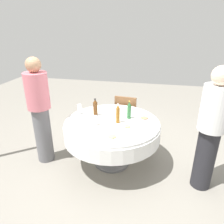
# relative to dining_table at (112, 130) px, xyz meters

# --- Properties ---
(ground_plane) EXTENTS (10.00, 10.00, 0.00)m
(ground_plane) POSITION_rel_dining_table_xyz_m (0.00, 0.00, -0.59)
(ground_plane) COLOR gray
(dining_table) EXTENTS (1.45, 1.45, 0.74)m
(dining_table) POSITION_rel_dining_table_xyz_m (0.00, 0.00, 0.00)
(dining_table) COLOR white
(dining_table) RESTS_ON ground_plane
(bottle_brown_north) EXTENTS (0.07, 0.07, 0.28)m
(bottle_brown_north) POSITION_rel_dining_table_xyz_m (0.31, -0.17, 0.28)
(bottle_brown_north) COLOR #593314
(bottle_brown_north) RESTS_ON dining_table
(bottle_green_right) EXTENTS (0.06, 0.06, 0.29)m
(bottle_green_right) POSITION_rel_dining_table_xyz_m (-0.23, -0.16, 0.28)
(bottle_green_right) COLOR #2D6B38
(bottle_green_right) RESTS_ON dining_table
(bottle_amber_rear) EXTENTS (0.06, 0.06, 0.30)m
(bottle_amber_rear) POSITION_rel_dining_table_xyz_m (-0.09, 0.02, 0.29)
(bottle_amber_rear) COLOR #8C5619
(bottle_amber_rear) RESTS_ON dining_table
(wine_glass_outer) EXTENTS (0.07, 0.07, 0.16)m
(wine_glass_outer) POSITION_rel_dining_table_xyz_m (0.57, -0.18, 0.26)
(wine_glass_outer) COLOR white
(wine_glass_outer) RESTS_ON dining_table
(wine_glass_inner) EXTENTS (0.07, 0.07, 0.15)m
(wine_glass_inner) POSITION_rel_dining_table_xyz_m (0.21, 0.18, 0.25)
(wine_glass_inner) COLOR white
(wine_glass_inner) RESTS_ON dining_table
(plate_left) EXTENTS (0.25, 0.25, 0.04)m
(plate_left) POSITION_rel_dining_table_xyz_m (-0.10, 0.48, 0.16)
(plate_left) COLOR white
(plate_left) RESTS_ON dining_table
(plate_west) EXTENTS (0.26, 0.26, 0.04)m
(plate_west) POSITION_rel_dining_table_xyz_m (-0.47, -0.18, 0.16)
(plate_west) COLOR white
(plate_west) RESTS_ON dining_table
(plate_front) EXTENTS (0.24, 0.24, 0.02)m
(plate_front) POSITION_rel_dining_table_xyz_m (0.36, 0.32, 0.15)
(plate_front) COLOR white
(plate_front) RESTS_ON dining_table
(plate_mid) EXTENTS (0.21, 0.21, 0.04)m
(plate_mid) POSITION_rel_dining_table_xyz_m (-0.25, 0.16, 0.16)
(plate_mid) COLOR white
(plate_mid) RESTS_ON dining_table
(fork_right) EXTENTS (0.08, 0.17, 0.00)m
(fork_right) POSITION_rel_dining_table_xyz_m (-0.03, -0.20, 0.15)
(fork_right) COLOR silver
(fork_right) RESTS_ON dining_table
(fork_rear) EXTENTS (0.18, 0.06, 0.00)m
(fork_rear) POSITION_rel_dining_table_xyz_m (0.10, -0.49, 0.15)
(fork_rear) COLOR silver
(fork_rear) RESTS_ON dining_table
(folded_napkin) EXTENTS (0.18, 0.18, 0.02)m
(folded_napkin) POSITION_rel_dining_table_xyz_m (0.58, -0.02, 0.16)
(folded_napkin) COLOR white
(folded_napkin) RESTS_ON dining_table
(person_north) EXTENTS (0.34, 0.34, 1.68)m
(person_north) POSITION_rel_dining_table_xyz_m (1.09, 0.13, 0.29)
(person_north) COLOR slate
(person_north) RESTS_ON ground_plane
(person_right) EXTENTS (0.34, 0.34, 1.67)m
(person_right) POSITION_rel_dining_table_xyz_m (-1.31, 0.25, 0.29)
(person_right) COLOR #26262B
(person_right) RESTS_ON ground_plane
(chair_east) EXTENTS (0.44, 0.44, 0.87)m
(chair_east) POSITION_rel_dining_table_xyz_m (-0.09, -0.88, -0.07)
(chair_east) COLOR brown
(chair_east) RESTS_ON ground_plane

